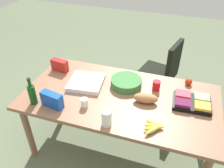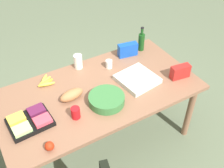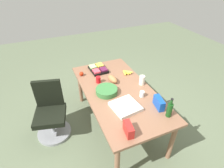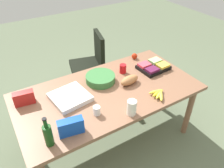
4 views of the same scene
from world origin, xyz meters
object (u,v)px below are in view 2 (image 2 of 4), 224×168
Objects in this scene: pizza_box at (137,79)px; mayo_jar at (78,62)px; conference_table at (98,96)px; paper_cup at (109,64)px; wine_bottle at (141,41)px; banana_bunch at (45,82)px; red_solo_cup at (76,113)px; chip_bag_blue at (128,50)px; bread_loaf at (72,95)px; fruit_platter at (30,121)px; salad_bowl at (107,99)px; apple_red at (49,146)px; chip_bag_red at (180,72)px.

pizza_box is 2.30× the size of mayo_jar.
pizza_box reaches higher than conference_table.
wine_bottle is (0.50, 0.11, 0.07)m from paper_cup.
wine_bottle is at bearing 43.94° from pizza_box.
banana_bunch is 0.93m from pizza_box.
red_solo_cup reaches higher than conference_table.
conference_table is at bearing -148.51° from chip_bag_blue.
bread_loaf is 0.24m from red_solo_cup.
bread_loaf reaches higher than fruit_platter.
salad_bowl is 0.68m from apple_red.
paper_cup is at bearing 43.19° from conference_table.
conference_table is 0.46m from mayo_jar.
conference_table is at bearing -89.16° from mayo_jar.
wine_bottle reaches higher than salad_bowl.
pizza_box is 0.96× the size of fruit_platter.
wine_bottle is at bearing -4.07° from mayo_jar.
paper_cup is at bearing -162.87° from chip_bag_blue.
conference_table is at bearing 7.25° from fruit_platter.
fruit_platter is at bearing -160.41° from paper_cup.
fruit_platter is at bearing 173.00° from pizza_box.
fruit_platter reaches higher than pizza_box.
paper_cup is at bearing 136.88° from chip_bag_red.
mayo_jar reaches higher than banana_bunch.
bread_loaf is 0.71× the size of salad_bowl.
wine_bottle is (0.79, 0.57, 0.07)m from salad_bowl.
wine_bottle is (1.04, 0.36, 0.06)m from bread_loaf.
mayo_jar is at bearing 149.53° from paper_cup.
banana_bunch is 0.99m from chip_bag_blue.
paper_cup is 0.31× the size of wine_bottle.
fruit_platter is (-0.71, -0.09, 0.11)m from conference_table.
bread_loaf is at bearing 176.78° from conference_table.
pizza_box is 1.64× the size of chip_bag_blue.
conference_table is 8.30× the size of bread_loaf.
conference_table is 0.55m from banana_bunch.
mayo_jar reaches higher than bread_loaf.
banana_bunch is 0.58× the size of salad_bowl.
fruit_platter is 0.34m from apple_red.
mayo_jar is at bearing 89.39° from salad_bowl.
bread_loaf is at bearing 140.45° from salad_bowl.
salad_bowl is (-0.59, -0.55, -0.03)m from chip_bag_blue.
paper_cup is 0.27× the size of salad_bowl.
apple_red is 1.64m from wine_bottle.
apple_red reaches higher than pizza_box.
apple_red is (-0.39, -0.44, -0.01)m from bread_loaf.
pizza_box is 3.27× the size of red_solo_cup.
banana_bunch is 0.68m from salad_bowl.
chip_bag_red reaches higher than pizza_box.
paper_cup is 0.38× the size of bread_loaf.
paper_cup is 0.37m from pizza_box.
red_solo_cup is at bearing -177.02° from pizza_box.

